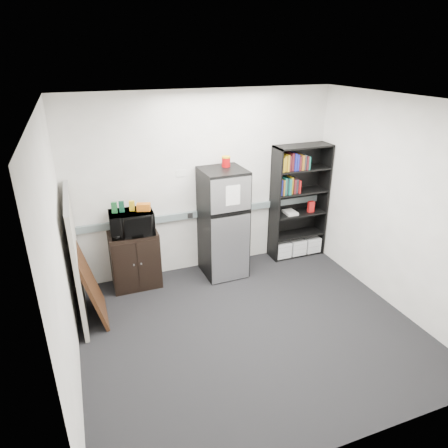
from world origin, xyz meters
name	(u,v)px	position (x,y,z in m)	size (l,w,h in m)	color
floor	(250,328)	(0.00, 0.00, 0.00)	(4.00, 4.00, 0.00)	black
wall_back	(204,184)	(0.00, 1.75, 1.35)	(4.00, 0.02, 2.70)	silver
wall_right	(397,206)	(2.00, 0.00, 1.35)	(0.02, 3.50, 2.70)	silver
wall_left	(60,260)	(-2.00, 0.00, 1.35)	(0.02, 3.50, 2.70)	silver
ceiling	(257,102)	(0.00, 0.00, 2.70)	(4.00, 3.50, 0.02)	white
electrical_raceway	(205,213)	(0.00, 1.72, 0.90)	(3.92, 0.05, 0.10)	slate
wall_note	(181,173)	(-0.35, 1.74, 1.55)	(0.14, 0.00, 0.10)	white
bookshelf	(299,203)	(1.53, 1.57, 0.91)	(0.90, 0.34, 1.85)	black
cubicle_partition	(76,257)	(-1.90, 1.08, 0.81)	(0.06, 1.30, 1.62)	gray
cabinet	(135,260)	(-1.14, 1.50, 0.42)	(0.67, 0.45, 0.84)	black
microwave	(132,223)	(-1.14, 1.48, 1.00)	(0.58, 0.40, 0.32)	black
snack_box_a	(114,208)	(-1.34, 1.52, 1.24)	(0.07, 0.05, 0.15)	#185428
snack_box_b	(122,207)	(-1.25, 1.52, 1.24)	(0.07, 0.05, 0.15)	#0B3321
snack_box_c	(132,206)	(-1.11, 1.52, 1.23)	(0.07, 0.05, 0.14)	gold
snack_bag	(144,207)	(-0.96, 1.47, 1.21)	(0.18, 0.10, 0.10)	#C25F13
refrigerator	(223,223)	(0.18, 1.42, 0.82)	(0.63, 0.66, 1.64)	black
coffee_can	(226,161)	(0.27, 1.55, 1.72)	(0.12, 0.12, 0.17)	#AF080B
framed_poster	(91,284)	(-1.77, 0.93, 0.48)	(0.28, 0.75, 0.95)	black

